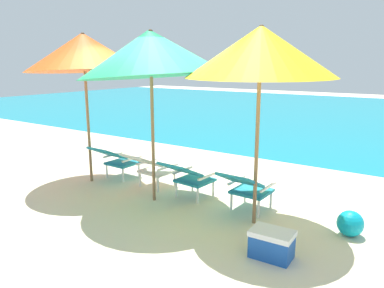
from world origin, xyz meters
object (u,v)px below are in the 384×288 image
object	(u,v)px
beach_ball	(350,223)
lounge_chair_near_left	(150,166)
lounge_chair_far_left	(116,159)
beach_umbrella_left	(84,52)
beach_umbrella_center	(151,53)
lounge_chair_far_right	(246,186)
lounge_chair_near_right	(188,175)
cooler_box	(272,244)
beach_umbrella_right	(261,52)

from	to	relation	value
beach_ball	lounge_chair_near_left	bearing A→B (deg)	-178.94
lounge_chair_far_left	lounge_chair_near_left	bearing A→B (deg)	-2.67
beach_umbrella_left	beach_umbrella_center	xyz separation A→B (m)	(1.59, -0.09, -0.04)
lounge_chair_far_left	beach_umbrella_left	distance (m)	1.97
lounge_chair_far_right	beach_ball	xyz separation A→B (m)	(1.41, 0.08, -0.24)
lounge_chair_near_left	lounge_chair_near_right	bearing A→B (deg)	-4.14
beach_umbrella_center	cooler_box	xyz separation A→B (m)	(2.22, -0.61, -2.12)
lounge_chair_near_left	beach_umbrella_right	bearing A→B (deg)	-7.37
lounge_chair_far_left	beach_umbrella_right	world-z (taller)	beach_umbrella_right
lounge_chair_far_right	beach_ball	bearing A→B (deg)	3.17
lounge_chair_far_right	beach_umbrella_right	size ratio (longest dim) A/B	0.34
lounge_chair_far_right	beach_umbrella_center	xyz separation A→B (m)	(-1.43, -0.36, 1.87)
lounge_chair_near_left	beach_umbrella_center	bearing A→B (deg)	-43.19
lounge_chair_near_left	lounge_chair_near_right	world-z (taller)	same
lounge_chair_near_left	beach_umbrella_right	xyz separation A→B (m)	(2.08, -0.27, 1.87)
lounge_chair_near_left	beach_umbrella_center	world-z (taller)	beach_umbrella_center
lounge_chair_far_right	beach_umbrella_right	distance (m)	1.90
beach_umbrella_center	lounge_chair_near_left	bearing A→B (deg)	136.81
lounge_chair_far_left	beach_umbrella_left	world-z (taller)	beach_umbrella_left
beach_umbrella_center	beach_umbrella_right	xyz separation A→B (m)	(1.68, 0.11, -0.00)
lounge_chair_far_right	beach_umbrella_left	xyz separation A→B (m)	(-3.02, -0.27, 1.92)
beach_umbrella_right	beach_ball	distance (m)	2.43
cooler_box	lounge_chair_near_right	bearing A→B (deg)	152.43
beach_umbrella_left	lounge_chair_near_left	bearing A→B (deg)	13.53
lounge_chair_near_right	lounge_chair_far_right	bearing A→B (deg)	2.47
lounge_chair_far_left	beach_ball	xyz separation A→B (m)	(4.12, 0.02, -0.24)
lounge_chair_far_left	lounge_chair_near_left	world-z (taller)	same
lounge_chair_near_left	beach_umbrella_center	size ratio (longest dim) A/B	0.34
lounge_chair_far_right	cooler_box	world-z (taller)	lounge_chair_far_right
lounge_chair_far_right	beach_umbrella_left	size ratio (longest dim) A/B	0.33
lounge_chair_near_left	beach_umbrella_left	xyz separation A→B (m)	(-1.19, -0.29, 1.92)
lounge_chair_near_right	beach_umbrella_left	size ratio (longest dim) A/B	0.34
cooler_box	lounge_chair_near_left	bearing A→B (deg)	159.30
lounge_chair_near_left	beach_umbrella_center	distance (m)	1.95
lounge_chair_near_left	beach_ball	distance (m)	3.25
lounge_chair_near_right	lounge_chair_far_right	size ratio (longest dim) A/B	1.02
lounge_chair_far_left	cooler_box	world-z (taller)	lounge_chair_far_left
beach_umbrella_right	cooler_box	size ratio (longest dim) A/B	5.41
beach_umbrella_left	beach_umbrella_center	world-z (taller)	beach_umbrella_left
lounge_chair_near_right	lounge_chair_near_left	bearing A→B (deg)	175.86
lounge_chair_near_right	beach_umbrella_right	bearing A→B (deg)	-9.54
lounge_chair_far_right	beach_ball	world-z (taller)	lounge_chair_far_right
lounge_chair_far_left	lounge_chair_near_right	xyz separation A→B (m)	(1.72, -0.10, 0.00)
beach_umbrella_left	beach_ball	world-z (taller)	beach_umbrella_left
lounge_chair_far_left	beach_umbrella_left	xyz separation A→B (m)	(-0.31, -0.33, 1.92)
lounge_chair_near_right	beach_ball	size ratio (longest dim) A/B	2.77
lounge_chair_near_left	beach_umbrella_right	size ratio (longest dim) A/B	0.35
lounge_chair_near_right	beach_ball	bearing A→B (deg)	2.88
lounge_chair_near_right	lounge_chair_far_right	xyz separation A→B (m)	(0.99, 0.04, 0.00)
beach_umbrella_left	beach_ball	size ratio (longest dim) A/B	8.21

